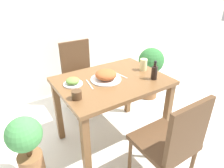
# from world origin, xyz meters

# --- Properties ---
(ground_plane) EXTENTS (16.00, 16.00, 0.00)m
(ground_plane) POSITION_xyz_m (0.00, 0.00, 0.00)
(ground_plane) COLOR silver
(wall_back) EXTENTS (8.00, 0.05, 2.60)m
(wall_back) POSITION_xyz_m (0.00, 1.34, 1.30)
(wall_back) COLOR beige
(wall_back) RESTS_ON ground_plane
(dining_table) EXTENTS (1.03, 0.77, 0.75)m
(dining_table) POSITION_xyz_m (0.00, 0.00, 0.63)
(dining_table) COLOR brown
(dining_table) RESTS_ON ground_plane
(chair_near) EXTENTS (0.42, 0.42, 0.91)m
(chair_near) POSITION_xyz_m (0.06, -0.74, 0.52)
(chair_near) COLOR #4C331E
(chair_near) RESTS_ON ground_plane
(chair_far) EXTENTS (0.42, 0.42, 0.91)m
(chair_far) POSITION_xyz_m (0.01, 0.78, 0.52)
(chair_far) COLOR #4C331E
(chair_far) RESTS_ON ground_plane
(food_plate) EXTENTS (0.29, 0.29, 0.10)m
(food_plate) POSITION_xyz_m (-0.05, 0.02, 0.79)
(food_plate) COLOR white
(food_plate) RESTS_ON dining_table
(side_plate) EXTENTS (0.17, 0.17, 0.06)m
(side_plate) POSITION_xyz_m (-0.36, 0.10, 0.77)
(side_plate) COLOR white
(side_plate) RESTS_ON dining_table
(drink_cup) EXTENTS (0.08, 0.08, 0.07)m
(drink_cup) POSITION_xyz_m (-0.43, -0.14, 0.78)
(drink_cup) COLOR #4C331E
(drink_cup) RESTS_ON dining_table
(juice_glass) EXTENTS (0.07, 0.07, 0.12)m
(juice_glass) POSITION_xyz_m (0.40, 0.01, 0.81)
(juice_glass) COLOR beige
(juice_glass) RESTS_ON dining_table
(sauce_bottle) EXTENTS (0.06, 0.06, 0.19)m
(sauce_bottle) POSITION_xyz_m (0.34, -0.21, 0.82)
(sauce_bottle) COLOR black
(sauce_bottle) RESTS_ON dining_table
(fork_utensil) EXTENTS (0.04, 0.19, 0.00)m
(fork_utensil) POSITION_xyz_m (-0.23, 0.02, 0.75)
(fork_utensil) COLOR silver
(fork_utensil) RESTS_ON dining_table
(spoon_utensil) EXTENTS (0.04, 0.18, 0.00)m
(spoon_utensil) POSITION_xyz_m (0.12, 0.02, 0.75)
(spoon_utensil) COLOR silver
(spoon_utensil) RESTS_ON dining_table
(potted_plant_left) EXTENTS (0.28, 0.28, 0.67)m
(potted_plant_left) POSITION_xyz_m (-0.86, -0.06, 0.39)
(potted_plant_left) COLOR brown
(potted_plant_left) RESTS_ON ground_plane
(potted_plant_right) EXTENTS (0.36, 0.36, 0.76)m
(potted_plant_right) POSITION_xyz_m (0.97, 0.48, 0.45)
(potted_plant_right) COLOR brown
(potted_plant_right) RESTS_ON ground_plane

